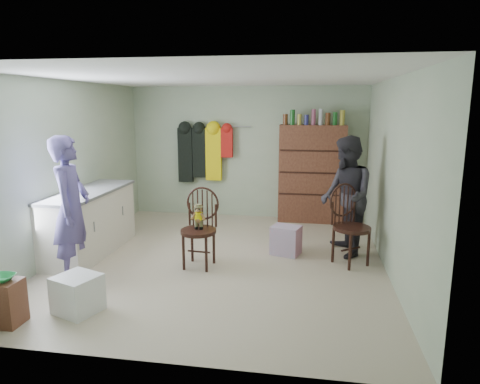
% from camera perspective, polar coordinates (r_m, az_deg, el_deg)
% --- Properties ---
extents(ground_plane, '(5.00, 5.00, 0.00)m').
position_cam_1_polar(ground_plane, '(6.14, -2.64, -9.02)').
color(ground_plane, beige).
rests_on(ground_plane, ground).
extents(room_walls, '(5.00, 5.00, 5.00)m').
position_cam_1_polar(room_walls, '(6.29, -1.77, 6.28)').
color(room_walls, '#B0BE9F').
rests_on(room_walls, ground).
extents(counter, '(0.64, 1.86, 0.94)m').
position_cam_1_polar(counter, '(6.66, -19.36, -3.76)').
color(counter, silver).
rests_on(counter, ground).
extents(stool, '(0.32, 0.28, 0.46)m').
position_cam_1_polar(stool, '(4.97, -28.86, -12.78)').
color(stool, brown).
rests_on(stool, ground).
extents(bowl, '(0.23, 0.23, 0.06)m').
position_cam_1_polar(bowl, '(4.87, -29.16, -9.99)').
color(bowl, green).
rests_on(bowl, stool).
extents(plastic_tub, '(0.53, 0.52, 0.40)m').
position_cam_1_polar(plastic_tub, '(4.94, -20.85, -12.57)').
color(plastic_tub, white).
rests_on(plastic_tub, ground).
extents(chair_front, '(0.51, 0.51, 1.07)m').
position_cam_1_polar(chair_front, '(5.79, -5.38, -4.17)').
color(chair_front, '#3E1E15').
rests_on(chair_front, ground).
extents(chair_far, '(0.69, 0.69, 1.11)m').
position_cam_1_polar(chair_far, '(6.03, 14.30, -3.83)').
color(chair_far, '#3E1E15').
rests_on(chair_far, ground).
extents(striped_bag, '(0.47, 0.41, 0.42)m').
position_cam_1_polar(striped_bag, '(6.33, 6.15, -6.41)').
color(striped_bag, pink).
rests_on(striped_bag, ground).
extents(person_left, '(0.56, 0.73, 1.80)m').
position_cam_1_polar(person_left, '(5.66, -21.57, -2.09)').
color(person_left, '#574C8C').
rests_on(person_left, ground).
extents(person_right, '(0.83, 0.97, 1.74)m').
position_cam_1_polar(person_right, '(6.30, 13.96, -0.57)').
color(person_right, '#2D2B33').
rests_on(person_right, ground).
extents(dresser, '(1.20, 0.39, 2.08)m').
position_cam_1_polar(dresser, '(8.01, 9.53, 2.51)').
color(dresser, brown).
rests_on(dresser, ground).
extents(coat_rack, '(1.42, 0.12, 1.09)m').
position_cam_1_polar(coat_rack, '(8.30, -4.93, 5.26)').
color(coat_rack, '#99999E').
rests_on(coat_rack, ground).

